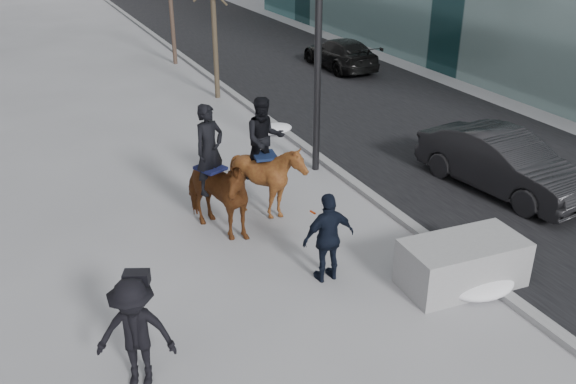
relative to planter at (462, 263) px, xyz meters
name	(u,v)px	position (x,y,z in m)	size (l,w,h in m)	color
ground	(316,292)	(-2.55, 0.87, -0.45)	(120.00, 120.00, 0.00)	gray
road	(362,100)	(4.45, 10.87, -0.44)	(8.00, 90.00, 0.01)	black
curb	(259,113)	(0.45, 10.87, -0.39)	(0.25, 90.00, 0.12)	gray
planter	(462,263)	(0.00, 0.00, 0.00)	(2.23, 1.12, 0.89)	gray
car_near	(503,162)	(3.55, 2.91, 0.28)	(1.54, 4.41, 1.45)	black
car_far	(340,54)	(6.03, 15.36, 0.19)	(1.79, 4.39, 1.27)	black
tree_near	(215,33)	(-0.15, 13.39, 1.89)	(1.20, 1.20, 4.66)	#3B3023
tree_far	(171,4)	(-0.15, 19.18, 2.10)	(1.20, 1.20, 5.09)	#3A2A22
mounted_left	(213,188)	(-3.47, 3.77, 0.60)	(1.75, 2.38, 2.80)	#4B210F
mounted_right	(267,170)	(-2.14, 4.07, 0.64)	(1.67, 1.82, 2.71)	#471E0E
feeder	(329,238)	(-2.15, 1.19, 0.43)	(1.03, 0.86, 1.75)	black
camera_crew	(135,333)	(-5.93, -0.09, 0.44)	(1.30, 1.05, 1.75)	black
snow_piles	(367,199)	(0.15, 3.50, -0.29)	(1.32, 10.16, 0.33)	white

